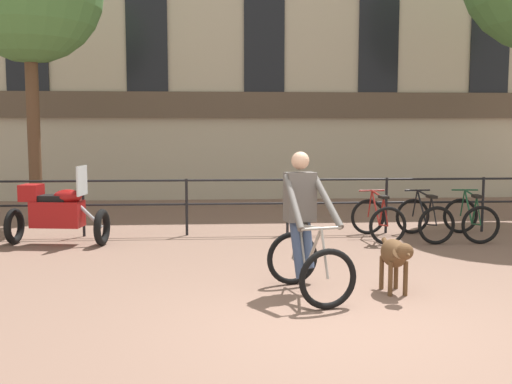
# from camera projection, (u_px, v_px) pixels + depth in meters

# --- Properties ---
(ground_plane) EXTENTS (60.00, 60.00, 0.00)m
(ground_plane) POSITION_uv_depth(u_px,v_px,m) (349.00, 325.00, 6.06)
(ground_plane) COLOR #7A5B4C
(canal_railing) EXTENTS (15.05, 0.05, 1.05)m
(canal_railing) POSITION_uv_depth(u_px,v_px,m) (288.00, 196.00, 11.14)
(canal_railing) COLOR black
(canal_railing) RESTS_ON ground_plane
(building_facade) EXTENTS (18.00, 0.72, 10.09)m
(building_facade) POSITION_uv_depth(u_px,v_px,m) (263.00, 16.00, 16.42)
(building_facade) COLOR #BCB299
(building_facade) RESTS_ON ground_plane
(cyclist_with_bike) EXTENTS (0.93, 1.29, 1.70)m
(cyclist_with_bike) POSITION_uv_depth(u_px,v_px,m) (305.00, 230.00, 7.14)
(cyclist_with_bike) COLOR black
(cyclist_with_bike) RESTS_ON ground_plane
(dog) EXTENTS (0.31, 0.88, 0.67)m
(dog) POSITION_uv_depth(u_px,v_px,m) (395.00, 255.00, 7.15)
(dog) COLOR brown
(dog) RESTS_ON ground_plane
(parked_motorcycle) EXTENTS (1.72, 0.84, 1.35)m
(parked_motorcycle) POSITION_uv_depth(u_px,v_px,m) (57.00, 212.00, 10.13)
(parked_motorcycle) COLOR black
(parked_motorcycle) RESTS_ON ground_plane
(parked_bicycle_near_lamp) EXTENTS (0.73, 1.15, 0.86)m
(parked_bicycle_near_lamp) POSITION_uv_depth(u_px,v_px,m) (378.00, 220.00, 10.63)
(parked_bicycle_near_lamp) COLOR black
(parked_bicycle_near_lamp) RESTS_ON ground_plane
(parked_bicycle_mid_left) EXTENTS (0.73, 1.15, 0.86)m
(parked_bicycle_mid_left) POSITION_uv_depth(u_px,v_px,m) (424.00, 219.00, 10.69)
(parked_bicycle_mid_left) COLOR black
(parked_bicycle_mid_left) RESTS_ON ground_plane
(parked_bicycle_mid_right) EXTENTS (0.74, 1.16, 0.86)m
(parked_bicycle_mid_right) POSITION_uv_depth(u_px,v_px,m) (470.00, 219.00, 10.74)
(parked_bicycle_mid_right) COLOR black
(parked_bicycle_mid_right) RESTS_ON ground_plane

